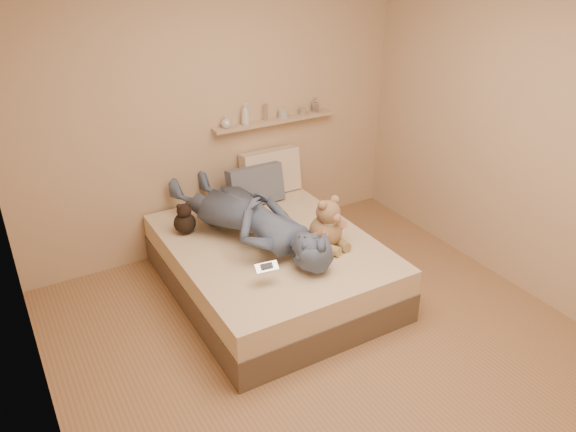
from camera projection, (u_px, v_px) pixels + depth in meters
room at (342, 185)px, 3.35m from camera, size 3.80×3.80×3.80m
bed at (271, 265)px, 4.56m from camera, size 1.50×1.90×0.45m
game_console at (267, 267)px, 3.85m from camera, size 0.17×0.09×0.06m
teddy_bear at (327, 227)px, 4.31m from camera, size 0.34×0.34×0.42m
dark_plush at (185, 220)px, 4.52m from camera, size 0.18×0.18×0.28m
pillow_cream at (270, 172)px, 5.21m from camera, size 0.55×0.23×0.42m
pillow_grey at (255, 185)px, 5.01m from camera, size 0.50×0.22×0.36m
person at (248, 217)px, 4.40m from camera, size 0.99×1.75×0.39m
wall_shelf at (275, 121)px, 5.10m from camera, size 1.20×0.12×0.03m
shelf_bottles at (265, 114)px, 5.02m from camera, size 1.03×0.12×0.19m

